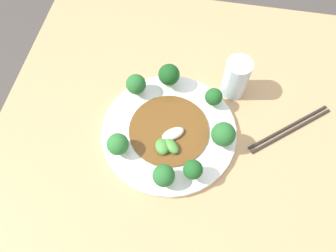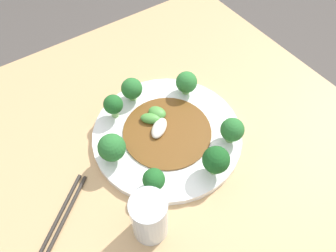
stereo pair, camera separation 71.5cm
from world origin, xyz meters
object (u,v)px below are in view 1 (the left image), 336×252
at_px(broccoli_northeast, 214,97).
at_px(broccoli_southwest, 118,144).
at_px(stirfry_center, 168,134).
at_px(broccoli_north, 169,75).
at_px(broccoli_northwest, 136,84).
at_px(broccoli_southeast, 193,170).
at_px(plate, 168,131).
at_px(drinking_glass, 236,78).
at_px(chopsticks, 290,129).
at_px(broccoli_south, 164,176).
at_px(broccoli_east, 223,134).

bearing_deg(broccoli_northeast, broccoli_southwest, -140.04).
xyz_separation_m(broccoli_northeast, stirfry_center, (-0.09, -0.10, -0.02)).
height_order(broccoli_north, broccoli_southwest, broccoli_north).
bearing_deg(broccoli_north, stirfry_center, -80.62).
bearing_deg(broccoli_northwest, broccoli_southeast, -49.24).
height_order(plate, drinking_glass, drinking_glass).
bearing_deg(broccoli_northwest, broccoli_northeast, 0.32).
relative_size(stirfry_center, drinking_glass, 1.77).
bearing_deg(broccoli_southwest, chopsticks, 18.76).
bearing_deg(broccoli_south, broccoli_north, 97.55).
height_order(broccoli_north, broccoli_northwest, broccoli_north).
bearing_deg(drinking_glass, broccoli_southeast, -105.43).
xyz_separation_m(broccoli_southwest, broccoli_southeast, (0.17, -0.03, 0.00)).
height_order(broccoli_east, stirfry_center, broccoli_east).
bearing_deg(broccoli_northwest, chopsticks, -4.48).
relative_size(plate, broccoli_east, 4.89).
bearing_deg(stirfry_center, broccoli_northwest, 133.54).
bearing_deg(drinking_glass, broccoli_south, -115.00).
bearing_deg(broccoli_east, plate, 176.34).
relative_size(broccoli_north, chopsticks, 0.35).
xyz_separation_m(broccoli_east, broccoli_northwest, (-0.22, 0.10, -0.00)).
bearing_deg(broccoli_east, drinking_glass, 84.62).
bearing_deg(chopsticks, broccoli_southwest, -161.24).
bearing_deg(broccoli_east, broccoli_southeast, -120.26).
xyz_separation_m(broccoli_east, stirfry_center, (-0.12, -0.00, -0.03)).
bearing_deg(chopsticks, broccoli_northeast, 170.86).
xyz_separation_m(broccoli_southeast, drinking_glass, (0.07, 0.25, 0.00)).
distance_m(plate, broccoli_northeast, 0.14).
distance_m(broccoli_northwest, drinking_glass, 0.24).
bearing_deg(plate, broccoli_east, -3.66).
distance_m(broccoli_north, broccoli_southeast, 0.25).
relative_size(broccoli_east, broccoli_south, 1.15).
bearing_deg(broccoli_southwest, broccoli_east, 15.52).
xyz_separation_m(broccoli_northwest, chopsticks, (0.38, -0.03, -0.05)).
bearing_deg(broccoli_northeast, broccoli_east, -72.43).
height_order(plate, broccoli_east, broccoli_east).
distance_m(broccoli_northeast, drinking_glass, 0.08).
height_order(broccoli_south, chopsticks, broccoli_south).
distance_m(stirfry_center, chopsticks, 0.29).
bearing_deg(plate, drinking_glass, 46.88).
bearing_deg(plate, chopsticks, 11.93).
height_order(broccoli_east, drinking_glass, drinking_glass).
relative_size(plate, drinking_glass, 2.98).
xyz_separation_m(broccoli_north, broccoli_south, (0.03, -0.25, -0.01)).
relative_size(broccoli_east, drinking_glass, 0.61).
bearing_deg(broccoli_southeast, broccoli_northwest, 130.76).
bearing_deg(broccoli_northwest, stirfry_center, -46.46).
bearing_deg(broccoli_north, broccoli_southwest, -111.60).
relative_size(plate, chopsticks, 1.65).
bearing_deg(stirfry_center, broccoli_north, 99.38).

